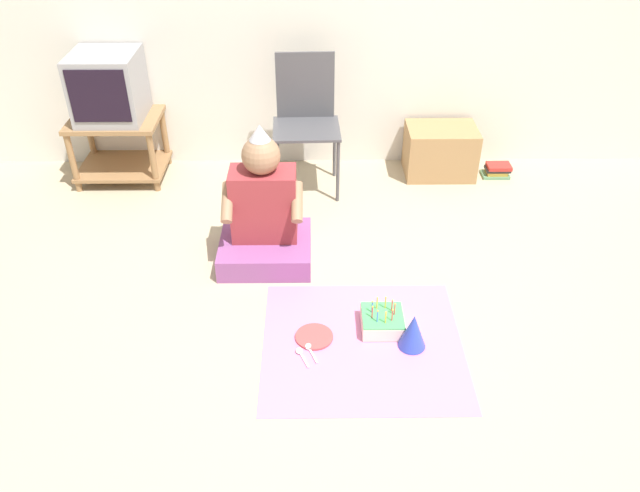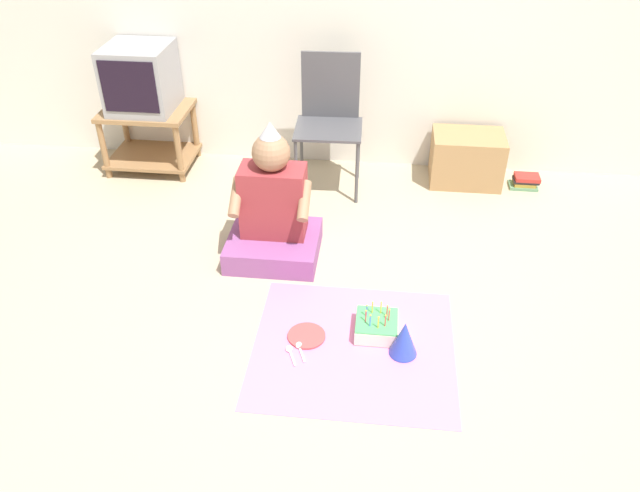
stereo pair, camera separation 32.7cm
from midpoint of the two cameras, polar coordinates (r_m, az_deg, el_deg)
name	(u,v)px [view 1 (the left image)]	position (r m, az deg, el deg)	size (l,w,h in m)	color
ground_plane	(360,351)	(3.17, 0.67, -9.68)	(16.00, 16.00, 0.00)	tan
tv_stand	(119,142)	(4.81, -19.78, 8.88)	(0.62, 0.48, 0.47)	#997047
tv	(108,86)	(4.66, -20.79, 13.46)	(0.44, 0.46, 0.45)	#99999E
folding_chair	(306,113)	(4.35, -3.50, 11.97)	(0.47, 0.42, 0.92)	#4C4C51
cardboard_box_stack	(440,151)	(4.68, 8.95, 8.53)	(0.50, 0.37, 0.36)	#A87F51
book_pile	(497,170)	(4.78, 14.01, 6.67)	(0.20, 0.13, 0.09)	#60936B
person_seated	(264,217)	(3.67, -7.67, 2.54)	(0.54, 0.49, 0.85)	#8C4C8C
party_cloth	(363,344)	(3.20, 0.96, -9.04)	(1.01, 0.95, 0.01)	pink
birthday_cake	(382,321)	(3.26, 2.86, -7.00)	(0.22, 0.22, 0.16)	#F4E0C6
party_hat_blue	(413,331)	(3.14, 5.55, -7.86)	(0.14, 0.14, 0.20)	blue
paper_plate	(314,336)	(3.23, -3.46, -8.38)	(0.20, 0.20, 0.01)	#D84C4C
plastic_spoon_near	(309,348)	(3.17, -3.97, -9.45)	(0.07, 0.14, 0.01)	white
plastic_spoon_far	(300,353)	(3.15, -4.82, -9.83)	(0.07, 0.14, 0.01)	white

